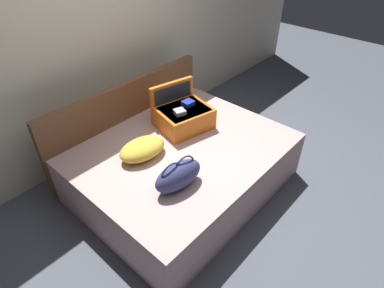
% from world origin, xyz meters
% --- Properties ---
extents(ground_plane, '(12.00, 12.00, 0.00)m').
position_xyz_m(ground_plane, '(0.00, 0.00, 0.00)').
color(ground_plane, '#4C515B').
extents(back_wall, '(8.00, 0.10, 2.60)m').
position_xyz_m(back_wall, '(0.00, 1.65, 1.30)').
color(back_wall, beige).
rests_on(back_wall, ground).
extents(bed, '(2.05, 1.62, 0.53)m').
position_xyz_m(bed, '(0.00, 0.40, 0.27)').
color(bed, '#BC9993').
rests_on(bed, ground).
extents(headboard, '(2.09, 0.08, 0.95)m').
position_xyz_m(headboard, '(0.00, 1.25, 0.47)').
color(headboard, brown).
rests_on(headboard, ground).
extents(hard_case_large, '(0.62, 0.58, 0.43)m').
position_xyz_m(hard_case_large, '(0.28, 0.66, 0.67)').
color(hard_case_large, '#D16619').
rests_on(hard_case_large, bed).
extents(duffel_bag, '(0.48, 0.26, 0.29)m').
position_xyz_m(duffel_bag, '(-0.42, 0.05, 0.66)').
color(duffel_bag, navy).
rests_on(duffel_bag, bed).
extents(pillow_near_headboard, '(0.50, 0.35, 0.17)m').
position_xyz_m(pillow_near_headboard, '(-0.35, 0.59, 0.62)').
color(pillow_near_headboard, gold).
rests_on(pillow_near_headboard, bed).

